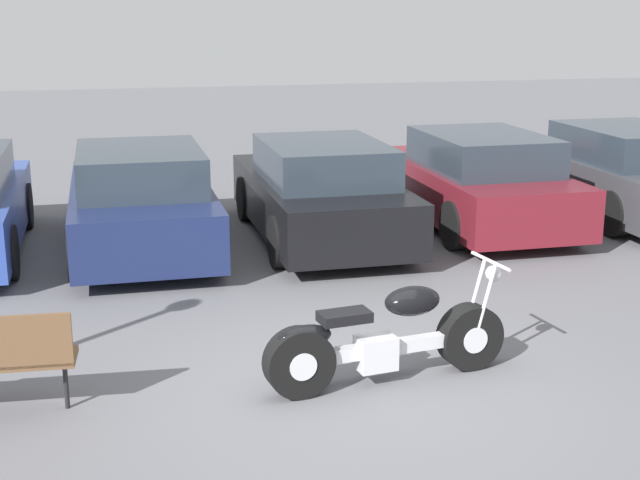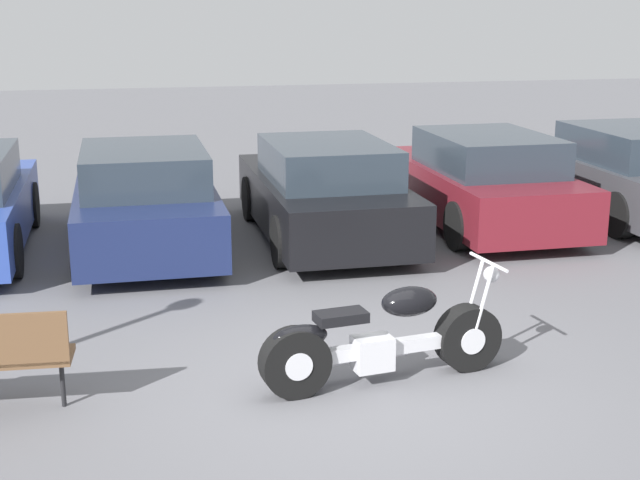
{
  "view_description": "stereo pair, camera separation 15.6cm",
  "coord_description": "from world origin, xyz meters",
  "px_view_note": "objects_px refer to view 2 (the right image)",
  "views": [
    {
      "loc": [
        -2.07,
        -6.87,
        3.22
      ],
      "look_at": [
        0.08,
        1.87,
        0.85
      ],
      "focal_mm": 50.0,
      "sensor_mm": 36.0,
      "label": 1
    },
    {
      "loc": [
        -1.92,
        -6.9,
        3.22
      ],
      "look_at": [
        0.08,
        1.87,
        0.85
      ],
      "focal_mm": 50.0,
      "sensor_mm": 36.0,
      "label": 2
    }
  ],
  "objects_px": {
    "motorcycle": "(381,340)",
    "parked_car_black": "(324,193)",
    "parked_car_maroon": "(481,181)",
    "parked_car_navy": "(145,200)",
    "parked_car_dark_grey": "(627,173)"
  },
  "relations": [
    {
      "from": "parked_car_black",
      "to": "parked_car_dark_grey",
      "type": "height_order",
      "value": "same"
    },
    {
      "from": "motorcycle",
      "to": "parked_car_navy",
      "type": "height_order",
      "value": "parked_car_navy"
    },
    {
      "from": "parked_car_navy",
      "to": "parked_car_dark_grey",
      "type": "xyz_separation_m",
      "value": [
        7.45,
        0.35,
        0.0
      ]
    },
    {
      "from": "parked_car_maroon",
      "to": "motorcycle",
      "type": "bearing_deg",
      "value": -120.76
    },
    {
      "from": "motorcycle",
      "to": "parked_car_black",
      "type": "distance_m",
      "value": 5.02
    },
    {
      "from": "parked_car_navy",
      "to": "parked_car_black",
      "type": "height_order",
      "value": "same"
    },
    {
      "from": "parked_car_navy",
      "to": "parked_car_maroon",
      "type": "xyz_separation_m",
      "value": [
        4.97,
        0.24,
        0.0
      ]
    },
    {
      "from": "motorcycle",
      "to": "parked_car_maroon",
      "type": "distance_m",
      "value": 6.12
    },
    {
      "from": "parked_car_black",
      "to": "parked_car_dark_grey",
      "type": "relative_size",
      "value": 1.0
    },
    {
      "from": "parked_car_black",
      "to": "parked_car_dark_grey",
      "type": "bearing_deg",
      "value": 4.5
    },
    {
      "from": "motorcycle",
      "to": "parked_car_dark_grey",
      "type": "xyz_separation_m",
      "value": [
        5.61,
        5.36,
        0.28
      ]
    },
    {
      "from": "parked_car_maroon",
      "to": "parked_car_dark_grey",
      "type": "relative_size",
      "value": 1.0
    },
    {
      "from": "motorcycle",
      "to": "parked_car_navy",
      "type": "distance_m",
      "value": 5.35
    },
    {
      "from": "parked_car_black",
      "to": "motorcycle",
      "type": "bearing_deg",
      "value": -97.37
    },
    {
      "from": "parked_car_navy",
      "to": "parked_car_maroon",
      "type": "relative_size",
      "value": 1.0
    }
  ]
}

